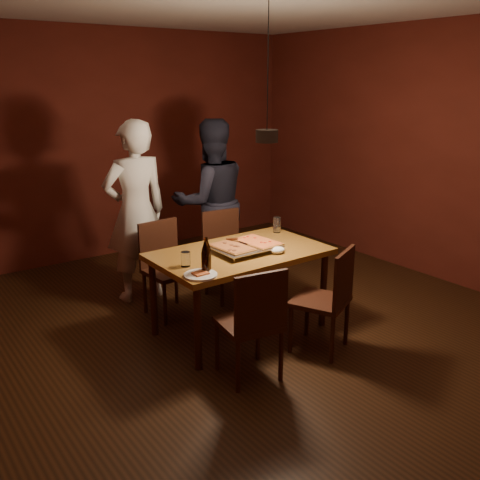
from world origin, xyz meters
TOP-DOWN VIEW (x-y plane):
  - room_shell at (0.00, 0.00)m, footprint 6.00×6.00m
  - dining_table at (-0.11, 0.21)m, footprint 1.50×0.90m
  - chair_far_left at (-0.45, 0.97)m, footprint 0.45×0.45m
  - chair_far_right at (0.26, 0.98)m, footprint 0.47×0.47m
  - chair_near_left at (-0.53, -0.54)m, footprint 0.48×0.48m
  - chair_near_right at (0.25, -0.54)m, footprint 0.56×0.56m
  - pizza_tray at (-0.08, 0.20)m, footprint 0.59×0.50m
  - pizza_meat at (-0.21, 0.20)m, footprint 0.27×0.40m
  - pizza_cheese at (0.07, 0.20)m, footprint 0.30×0.43m
  - spatula at (-0.06, 0.23)m, footprint 0.17×0.26m
  - beer_bottle_a at (-0.65, -0.07)m, footprint 0.07×0.07m
  - beer_bottle_b at (-0.62, -0.05)m, footprint 0.07×0.07m
  - water_glass_left at (-0.69, 0.15)m, footprint 0.08×0.08m
  - water_glass_right at (0.53, 0.48)m, footprint 0.07×0.07m
  - plate_slice at (-0.72, -0.11)m, footprint 0.26×0.26m
  - napkin at (0.12, -0.03)m, footprint 0.13×0.10m
  - diner_white at (-0.50, 1.44)m, footprint 0.68×0.45m
  - diner_dark at (0.39, 1.44)m, footprint 1.00×0.85m
  - pendant_lamp at (0.00, 0.00)m, footprint 0.18×0.18m

SIDE VIEW (x-z plane):
  - chair_far_left at x=-0.45m, z-range 0.29..0.78m
  - chair_far_right at x=0.26m, z-range 0.29..0.78m
  - chair_near_left at x=-0.53m, z-range 0.29..0.78m
  - chair_near_right at x=0.25m, z-range 0.29..0.78m
  - dining_table at x=-0.11m, z-range 0.30..1.05m
  - plate_slice at x=-0.72m, z-range 0.75..0.77m
  - pizza_tray at x=-0.08m, z-range 0.75..0.80m
  - napkin at x=0.12m, z-range 0.75..0.81m
  - pizza_meat at x=-0.21m, z-range 0.80..0.82m
  - pizza_cheese at x=0.07m, z-range 0.80..0.82m
  - water_glass_left at x=-0.69m, z-range 0.75..0.87m
  - spatula at x=-0.06m, z-range 0.79..0.83m
  - water_glass_right at x=0.53m, z-range 0.75..0.90m
  - beer_bottle_a at x=-0.65m, z-range 0.75..1.00m
  - beer_bottle_b at x=-0.62m, z-range 0.75..1.02m
  - diner_dark at x=0.39m, z-range 0.00..1.79m
  - diner_white at x=-0.50m, z-range 0.00..1.83m
  - room_shell at x=0.00m, z-range -1.60..4.40m
  - pendant_lamp at x=0.00m, z-range 1.21..2.31m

